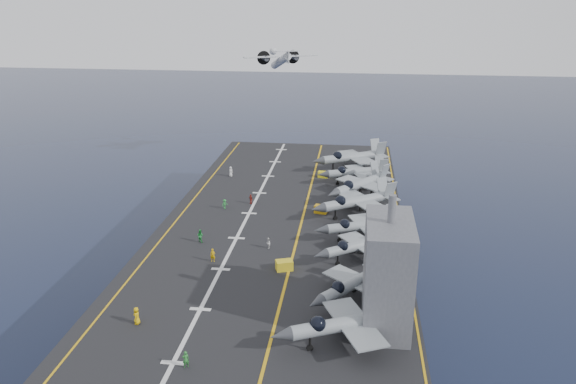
# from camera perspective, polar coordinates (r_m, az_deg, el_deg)

# --- Properties ---
(ground) EXTENTS (500.00, 500.00, 0.00)m
(ground) POSITION_cam_1_polar(r_m,az_deg,el_deg) (96.52, -0.29, -8.09)
(ground) COLOR #142135
(ground) RESTS_ON ground
(hull) EXTENTS (36.00, 90.00, 10.00)m
(hull) POSITION_cam_1_polar(r_m,az_deg,el_deg) (94.29, -0.30, -5.40)
(hull) COLOR #56595E
(hull) RESTS_ON ground
(flight_deck) EXTENTS (38.00, 92.00, 0.40)m
(flight_deck) POSITION_cam_1_polar(r_m,az_deg,el_deg) (92.21, -0.31, -2.47)
(flight_deck) COLOR black
(flight_deck) RESTS_ON hull
(foul_line) EXTENTS (0.35, 90.00, 0.02)m
(foul_line) POSITION_cam_1_polar(r_m,az_deg,el_deg) (91.82, 1.55, -2.43)
(foul_line) COLOR gold
(foul_line) RESTS_ON flight_deck
(landing_centerline) EXTENTS (0.50, 90.00, 0.02)m
(landing_centerline) POSITION_cam_1_polar(r_m,az_deg,el_deg) (93.03, -3.98, -2.17)
(landing_centerline) COLOR silver
(landing_centerline) RESTS_ON flight_deck
(deck_edge_port) EXTENTS (0.25, 90.00, 0.02)m
(deck_edge_port) POSITION_cam_1_polar(r_m,az_deg,el_deg) (95.65, -10.46, -1.84)
(deck_edge_port) COLOR gold
(deck_edge_port) RESTS_ON flight_deck
(deck_edge_stbd) EXTENTS (0.25, 90.00, 0.02)m
(deck_edge_stbd) POSITION_cam_1_polar(r_m,az_deg,el_deg) (91.78, 11.24, -2.83)
(deck_edge_stbd) COLOR gold
(deck_edge_stbd) RESTS_ON flight_deck
(island_superstructure) EXTENTS (5.00, 10.00, 15.00)m
(island_superstructure) POSITION_cam_1_polar(r_m,az_deg,el_deg) (61.16, 10.17, -6.92)
(island_superstructure) COLOR #56595E
(island_superstructure) RESTS_ON flight_deck
(fighter_jet_0) EXTENTS (17.21, 14.83, 5.03)m
(fighter_jet_0) POSITION_cam_1_polar(r_m,az_deg,el_deg) (59.52, 6.01, -13.02)
(fighter_jet_0) COLOR #9BA4AC
(fighter_jet_0) RESTS_ON flight_deck
(fighter_jet_1) EXTENTS (15.47, 16.10, 4.67)m
(fighter_jet_1) POSITION_cam_1_polar(r_m,az_deg,el_deg) (67.37, 6.77, -9.05)
(fighter_jet_1) COLOR gray
(fighter_jet_1) RESTS_ON flight_deck
(fighter_jet_2) EXTENTS (15.55, 14.54, 4.49)m
(fighter_jet_2) POSITION_cam_1_polar(r_m,az_deg,el_deg) (77.07, 7.35, -5.29)
(fighter_jet_2) COLOR #8B939B
(fighter_jet_2) RESTS_ON flight_deck
(fighter_jet_3) EXTENTS (15.81, 13.31, 4.67)m
(fighter_jet_3) POSITION_cam_1_polar(r_m,az_deg,el_deg) (83.20, 7.69, -3.30)
(fighter_jet_3) COLOR gray
(fighter_jet_3) RESTS_ON flight_deck
(fighter_jet_4) EXTENTS (18.38, 16.97, 5.31)m
(fighter_jet_4) POSITION_cam_1_polar(r_m,az_deg,el_deg) (91.75, 7.13, -0.83)
(fighter_jet_4) COLOR gray
(fighter_jet_4) RESTS_ON flight_deck
(fighter_jet_5) EXTENTS (17.35, 18.14, 5.26)m
(fighter_jet_5) POSITION_cam_1_polar(r_m,az_deg,el_deg) (100.05, 7.38, 0.90)
(fighter_jet_5) COLOR #9DA4AD
(fighter_jet_5) RESTS_ON flight_deck
(fighter_jet_6) EXTENTS (16.16, 13.53, 4.78)m
(fighter_jet_6) POSITION_cam_1_polar(r_m,az_deg,el_deg) (107.56, 7.01, 2.12)
(fighter_jet_6) COLOR #A1ABB1
(fighter_jet_6) RESTS_ON flight_deck
(fighter_jet_7) EXTENTS (19.31, 17.18, 5.60)m
(fighter_jet_7) POSITION_cam_1_polar(r_m,az_deg,el_deg) (115.82, 6.62, 3.63)
(fighter_jet_7) COLOR #90969E
(fighter_jet_7) RESTS_ON flight_deck
(tow_cart_a) EXTENTS (2.52, 2.05, 1.30)m
(tow_cart_a) POSITION_cam_1_polar(r_m,az_deg,el_deg) (74.39, -0.38, -7.44)
(tow_cart_a) COLOR gold
(tow_cart_a) RESTS_ON flight_deck
(tow_cart_b) EXTENTS (2.35, 1.78, 1.27)m
(tow_cart_b) POSITION_cam_1_polar(r_m,az_deg,el_deg) (93.02, 3.37, -1.75)
(tow_cart_b) COLOR #C28D0E
(tow_cart_b) RESTS_ON flight_deck
(tow_cart_c) EXTENTS (2.04, 1.42, 1.16)m
(tow_cart_c) POSITION_cam_1_polar(r_m,az_deg,el_deg) (110.87, 3.58, 1.79)
(tow_cart_c) COLOR yellow
(tow_cart_c) RESTS_ON flight_deck
(crew_0) EXTENTS (0.91, 1.28, 2.03)m
(crew_0) POSITION_cam_1_polar(r_m,az_deg,el_deg) (65.24, -15.12, -12.03)
(crew_0) COLOR #DEB10A
(crew_0) RESTS_ON flight_deck
(crew_1) EXTENTS (1.18, 0.84, 1.86)m
(crew_1) POSITION_cam_1_polar(r_m,az_deg,el_deg) (77.07, -7.65, -6.38)
(crew_1) COLOR #D7A306
(crew_1) RESTS_ON flight_deck
(crew_2) EXTENTS (1.37, 1.14, 1.94)m
(crew_2) POSITION_cam_1_polar(r_m,az_deg,el_deg) (83.13, -8.91, -4.41)
(crew_2) COLOR green
(crew_2) RESTS_ON flight_deck
(crew_3) EXTENTS (1.14, 1.19, 1.65)m
(crew_3) POSITION_cam_1_polar(r_m,az_deg,el_deg) (95.14, -6.44, -1.22)
(crew_3) COLOR #258936
(crew_3) RESTS_ON flight_deck
(crew_4) EXTENTS (1.17, 1.20, 1.68)m
(crew_4) POSITION_cam_1_polar(r_m,az_deg,el_deg) (96.98, -3.81, -0.72)
(crew_4) COLOR #A82B20
(crew_4) RESTS_ON flight_deck
(crew_5) EXTENTS (1.11, 1.38, 2.01)m
(crew_5) POSITION_cam_1_polar(r_m,az_deg,el_deg) (111.69, -5.83, 2.09)
(crew_5) COLOR silver
(crew_5) RESTS_ON flight_deck
(crew_6) EXTENTS (1.32, 1.21, 1.83)m
(crew_6) POSITION_cam_1_polar(r_m,az_deg,el_deg) (57.69, -10.36, -16.38)
(crew_6) COLOR #297C2F
(crew_6) RESTS_ON flight_deck
(crew_7) EXTENTS (0.73, 1.02, 1.61)m
(crew_7) POSITION_cam_1_polar(r_m,az_deg,el_deg) (80.26, -2.03, -5.21)
(crew_7) COLOR silver
(crew_7) RESTS_ON flight_deck
(transport_plane) EXTENTS (23.58, 20.51, 4.67)m
(transport_plane) POSITION_cam_1_polar(r_m,az_deg,el_deg) (150.34, -0.73, 13.17)
(transport_plane) COLOR #BBBEC0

